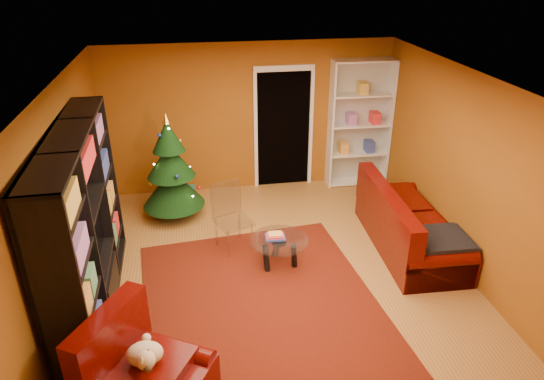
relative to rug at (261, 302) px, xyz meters
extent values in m
cube|color=brown|center=(0.31, 0.60, -0.03)|extent=(5.00, 5.50, 0.05)
cube|color=silver|center=(0.31, 0.60, 2.62)|extent=(5.00, 5.50, 0.05)
cube|color=#8C4E13|center=(0.31, 3.37, 1.29)|extent=(5.00, 0.05, 2.60)
cube|color=#8C4E13|center=(-2.22, 0.60, 1.29)|extent=(0.05, 5.50, 2.60)
cube|color=#8C4E13|center=(2.83, 0.60, 1.29)|extent=(0.05, 5.50, 2.60)
cube|color=#56160A|center=(0.00, 0.00, 0.00)|extent=(3.10, 3.52, 0.02)
cube|color=#1D686C|center=(-0.89, 2.81, 0.14)|extent=(0.37, 0.37, 0.31)
cube|color=maroon|center=(-1.06, 2.98, 0.10)|extent=(0.28, 0.28, 0.21)
camera|label=1|loc=(-0.66, -4.71, 3.90)|focal=32.00mm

